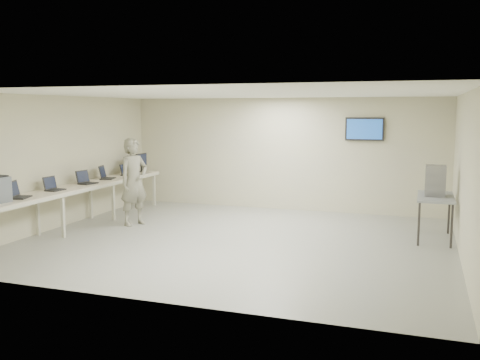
% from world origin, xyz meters
% --- Properties ---
extents(room, '(8.01, 7.01, 2.81)m').
position_xyz_m(room, '(0.03, 0.06, 1.41)').
color(room, '#A0A28F').
rests_on(room, ground).
extents(workbench, '(0.76, 6.00, 0.90)m').
position_xyz_m(workbench, '(-3.59, 0.00, 0.83)').
color(workbench, silver).
rests_on(workbench, ground).
extents(laptop_0, '(0.43, 0.46, 0.31)m').
position_xyz_m(laptop_0, '(-3.65, -1.71, 0.98)').
color(laptop_0, black).
rests_on(laptop_0, workbench).
extents(laptop_1, '(0.31, 0.37, 0.28)m').
position_xyz_m(laptop_1, '(-3.64, -0.73, 0.97)').
color(laptop_1, black).
rests_on(laptop_1, workbench).
extents(laptop_2, '(0.37, 0.42, 0.29)m').
position_xyz_m(laptop_2, '(-3.60, 0.31, 0.98)').
color(laptop_2, black).
rests_on(laptop_2, workbench).
extents(laptop_3, '(0.43, 0.46, 0.31)m').
position_xyz_m(laptop_3, '(-3.66, 1.18, 0.98)').
color(laptop_3, black).
rests_on(laptop_3, workbench).
extents(laptop_4, '(0.36, 0.40, 0.27)m').
position_xyz_m(laptop_4, '(-3.62, 1.99, 0.97)').
color(laptop_4, black).
rests_on(laptop_4, workbench).
extents(monitor_near, '(0.21, 0.47, 0.46)m').
position_xyz_m(monitor_near, '(-3.60, 2.34, 1.18)').
color(monitor_near, black).
rests_on(monitor_near, workbench).
extents(monitor_far, '(0.21, 0.48, 0.48)m').
position_xyz_m(monitor_far, '(-3.60, 2.75, 1.19)').
color(monitor_far, black).
rests_on(monitor_far, workbench).
extents(soldier, '(0.69, 0.81, 1.89)m').
position_xyz_m(soldier, '(-2.58, 0.62, 0.95)').
color(soldier, gray).
rests_on(soldier, ground).
extents(side_table, '(0.67, 1.43, 0.86)m').
position_xyz_m(side_table, '(3.60, 1.33, 0.78)').
color(side_table, gray).
rests_on(side_table, ground).
extents(storage_bins, '(0.37, 0.41, 0.59)m').
position_xyz_m(storage_bins, '(3.58, 1.33, 1.15)').
color(storage_bins, gray).
rests_on(storage_bins, side_table).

